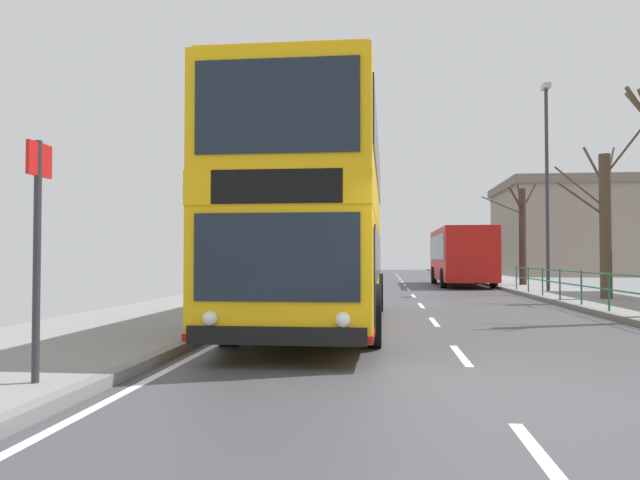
# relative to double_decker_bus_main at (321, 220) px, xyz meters

# --- Properties ---
(ground) EXTENTS (15.80, 140.00, 0.20)m
(ground) POSITION_rel_double_decker_bus_main_xyz_m (1.80, -6.51, -2.25)
(ground) COLOR #434348
(double_decker_bus_main) EXTENTS (2.72, 11.04, 4.36)m
(double_decker_bus_main) POSITION_rel_double_decker_bus_main_xyz_m (0.00, 0.00, 0.00)
(double_decker_bus_main) COLOR #F4B20F
(double_decker_bus_main) RESTS_ON ground
(background_bus_far_lane) EXTENTS (2.71, 9.08, 2.98)m
(background_bus_far_lane) POSITION_rel_double_decker_bus_main_xyz_m (5.47, 19.64, -0.65)
(background_bus_far_lane) COLOR red
(background_bus_far_lane) RESTS_ON ground
(pedestrian_railing_far_kerb) EXTENTS (0.05, 21.26, 0.97)m
(pedestrian_railing_far_kerb) POSITION_rel_double_decker_bus_main_xyz_m (6.97, 2.61, -1.49)
(pedestrian_railing_far_kerb) COLOR #236B4C
(pedestrian_railing_far_kerb) RESTS_ON ground
(bus_stop_sign_near) EXTENTS (0.08, 0.44, 2.58)m
(bus_stop_sign_near) POSITION_rel_double_decker_bus_main_xyz_m (-2.30, -7.12, -0.56)
(bus_stop_sign_near) COLOR #2D2D33
(bus_stop_sign_near) RESTS_ON ground
(street_lamp_far_side) EXTENTS (0.28, 0.60, 8.39)m
(street_lamp_far_side) POSITION_rel_double_decker_bus_main_xyz_m (7.96, 12.05, 2.67)
(street_lamp_far_side) COLOR #38383D
(street_lamp_far_side) RESTS_ON ground
(bare_tree_far_01) EXTENTS (2.65, 2.82, 5.08)m
(bare_tree_far_01) POSITION_rel_double_decker_bus_main_xyz_m (8.25, 17.86, 0.42)
(bare_tree_far_01) COLOR #423328
(bare_tree_far_01) RESTS_ON ground
(bare_tree_far_02) EXTENTS (2.77, 1.68, 5.72)m
(bare_tree_far_02) POSITION_rel_double_decker_bus_main_xyz_m (8.58, 7.44, 0.35)
(bare_tree_far_02) COLOR #4C3D2D
(bare_tree_far_02) RESTS_ON ground
(background_building_00) EXTENTS (12.37, 12.48, 7.88)m
(background_building_00) POSITION_rel_double_decker_bus_main_xyz_m (17.55, 40.23, 1.68)
(background_building_00) COLOR gray
(background_building_00) RESTS_ON ground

